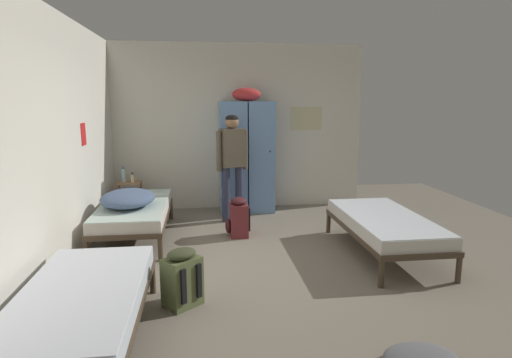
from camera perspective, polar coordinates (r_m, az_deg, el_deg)
ground_plane at (r=5.12m, az=0.39°, el=-11.07°), size 8.63×8.63×0.00m
room_backdrop at (r=5.98m, az=-12.58°, el=5.70°), size 4.35×5.45×2.81m
locker_bank at (r=7.23m, az=-1.24°, el=3.27°), size 0.90×0.55×2.07m
shelf_unit at (r=7.26m, az=-16.45°, el=-2.13°), size 0.38×0.30×0.57m
bed_left_front at (r=3.61m, az=-22.20°, el=-14.90°), size 0.90×1.90×0.49m
bed_right at (r=5.51m, az=16.65°, el=-5.75°), size 0.90×1.90×0.49m
bed_left_rear at (r=6.11m, az=-15.82°, el=-4.12°), size 0.90×1.90×0.49m
bedding_heap at (r=5.92m, az=-16.64°, el=-2.46°), size 0.70×0.87×0.22m
person_traveler at (r=6.63m, az=-3.17°, el=2.83°), size 0.49×0.32×1.65m
water_bottle at (r=7.23m, az=-17.19°, el=0.50°), size 0.06×0.06×0.24m
lotion_bottle at (r=7.16m, az=-16.07°, el=0.12°), size 0.06×0.06×0.16m
backpack_maroon at (r=6.01m, az=-2.39°, el=-5.17°), size 0.34×0.32×0.55m
backpack_olive at (r=4.12m, az=-9.86°, el=-12.87°), size 0.41×0.42×0.55m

